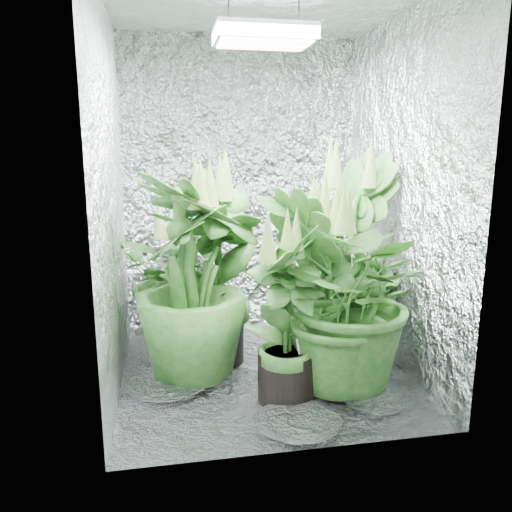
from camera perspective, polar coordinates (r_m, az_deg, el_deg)
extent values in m
plane|color=silver|center=(2.98, 0.80, -12.97)|extent=(1.60, 1.60, 0.00)
cube|color=silver|center=(3.50, -1.72, 7.78)|extent=(1.60, 0.02, 2.00)
cube|color=silver|center=(1.94, 5.49, 4.26)|extent=(1.60, 0.02, 2.00)
cube|color=silver|center=(2.67, -16.29, 5.98)|extent=(0.02, 1.60, 2.00)
cube|color=silver|center=(2.97, 16.26, 6.55)|extent=(0.02, 1.60, 2.00)
cube|color=gray|center=(2.76, 0.92, 23.96)|extent=(0.50, 0.30, 0.08)
cube|color=white|center=(2.75, 0.92, 23.04)|extent=(0.46, 0.26, 0.01)
cylinder|color=black|center=(2.75, -3.17, 26.21)|extent=(0.01, 0.01, 0.13)
cylinder|color=black|center=(2.82, 4.91, 25.83)|extent=(0.01, 0.01, 0.13)
cylinder|color=black|center=(3.33, -8.52, -8.01)|extent=(0.28, 0.28, 0.25)
cylinder|color=#462911|center=(3.30, -8.58, -6.22)|extent=(0.26, 0.26, 0.03)
imported|color=#1A4716|center=(3.23, -8.72, -2.17)|extent=(1.04, 1.04, 0.89)
cone|color=olive|center=(3.16, -8.94, 4.61)|extent=(0.09, 0.09, 0.25)
cylinder|color=black|center=(3.07, -4.26, -9.53)|extent=(0.30, 0.30, 0.27)
cylinder|color=#462911|center=(3.03, -4.29, -7.44)|extent=(0.28, 0.28, 0.03)
imported|color=#1A4716|center=(2.93, -4.40, -0.86)|extent=(0.85, 0.85, 1.15)
cone|color=olive|center=(2.86, -4.57, 9.20)|extent=(0.10, 0.10, 0.27)
cylinder|color=black|center=(3.19, 10.01, -8.69)|extent=(0.31, 0.31, 0.28)
cylinder|color=#462911|center=(3.15, 10.09, -6.55)|extent=(0.29, 0.29, 0.03)
imported|color=#1A4716|center=(3.05, 10.35, 0.23)|extent=(0.82, 0.82, 1.22)
cone|color=olive|center=(2.99, 10.75, 10.51)|extent=(0.10, 0.10, 0.28)
cylinder|color=black|center=(2.87, -7.33, -11.23)|extent=(0.29, 0.29, 0.26)
cylinder|color=#462911|center=(2.83, -7.40, -9.07)|extent=(0.27, 0.27, 0.03)
imported|color=#1A4716|center=(2.72, -7.59, -2.26)|extent=(0.88, 0.88, 1.12)
cone|color=olive|center=(2.64, -7.90, 8.26)|extent=(0.09, 0.09, 0.26)
cylinder|color=black|center=(2.73, 9.88, -12.51)|extent=(0.30, 0.30, 0.27)
cylinder|color=#462911|center=(2.69, 9.98, -10.21)|extent=(0.27, 0.27, 0.03)
imported|color=#1A4716|center=(2.59, 10.20, -4.36)|extent=(1.12, 1.12, 1.01)
cone|color=olive|center=(2.50, 10.58, 5.37)|extent=(0.10, 0.10, 0.27)
cylinder|color=black|center=(2.63, 3.49, -13.45)|extent=(0.29, 0.29, 0.26)
cylinder|color=#462911|center=(2.58, 3.52, -11.13)|extent=(0.27, 0.27, 0.03)
imported|color=#1A4716|center=(2.50, 3.59, -6.29)|extent=(0.66, 0.66, 0.89)
cone|color=olive|center=(2.41, 3.71, 2.36)|extent=(0.09, 0.09, 0.26)
cylinder|color=black|center=(2.91, 6.19, -11.06)|extent=(0.28, 0.28, 0.25)
cylinder|color=#462911|center=(2.87, 6.24, -9.07)|extent=(0.25, 0.25, 0.03)
imported|color=#1A4716|center=(2.77, 6.39, -2.82)|extent=(0.63, 0.63, 1.05)
cone|color=olive|center=(2.69, 6.62, 6.82)|extent=(0.09, 0.09, 0.25)
cylinder|color=black|center=(3.60, 9.37, -8.01)|extent=(0.13, 0.13, 0.07)
cylinder|color=black|center=(3.55, 9.45, -5.81)|extent=(0.11, 0.11, 0.09)
cylinder|color=#4C4C51|center=(3.52, 8.75, -5.96)|extent=(0.10, 0.26, 0.27)
torus|color=#4C4C51|center=(3.52, 8.75, -5.96)|extent=(0.10, 0.27, 0.28)
cube|color=white|center=(2.55, 5.10, -10.17)|extent=(0.05, 0.05, 0.08)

